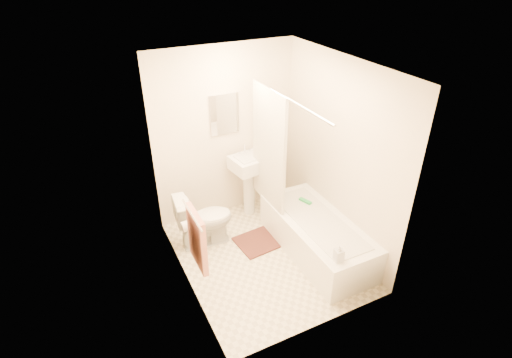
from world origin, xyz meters
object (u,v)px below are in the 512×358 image
sink (250,183)px  soap_bottle (339,253)px  bathtub (316,236)px  toilet (204,219)px  bath_mat (262,240)px

sink → soap_bottle: size_ratio=4.95×
bathtub → toilet: bearing=146.3°
bathtub → soap_bottle: 0.80m
bath_mat → soap_bottle: bearing=-74.7°
bathtub → bath_mat: (-0.53, 0.48, -0.23)m
sink → bath_mat: sink is taller
sink → soap_bottle: 1.85m
toilet → sink: bearing=-61.7°
toilet → soap_bottle: size_ratio=3.59×
toilet → bath_mat: 0.82m
bathtub → soap_bottle: soap_bottle is taller
toilet → bathtub: toilet is taller
sink → soap_bottle: bearing=-92.8°
sink → soap_bottle: sink is taller
sink → bathtub: (0.38, -1.15, -0.27)m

